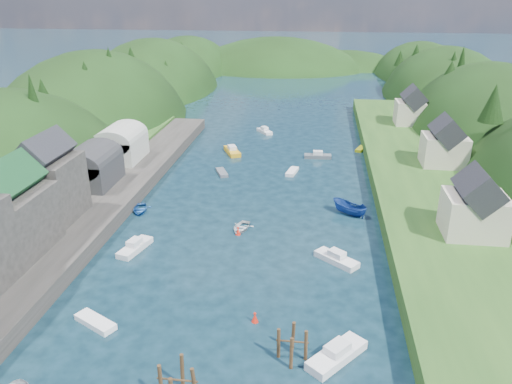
# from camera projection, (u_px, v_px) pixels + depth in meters

# --- Properties ---
(ground) EXTENTS (600.00, 600.00, 0.00)m
(ground) POSITION_uv_depth(u_px,v_px,m) (272.00, 167.00, 90.14)
(ground) COLOR black
(ground) RESTS_ON ground
(hillside_left) EXTENTS (44.00, 245.56, 52.00)m
(hillside_left) POSITION_uv_depth(u_px,v_px,m) (98.00, 156.00, 121.46)
(hillside_left) COLOR black
(hillside_left) RESTS_ON ground
(hillside_right) EXTENTS (36.00, 245.56, 48.00)m
(hillside_right) POSITION_uv_depth(u_px,v_px,m) (484.00, 170.00, 110.55)
(hillside_right) COLOR black
(hillside_right) RESTS_ON ground
(far_hills) EXTENTS (103.00, 68.00, 44.00)m
(far_hills) POSITION_uv_depth(u_px,v_px,m) (304.00, 93.00, 207.85)
(far_hills) COLOR black
(far_hills) RESTS_ON ground
(hill_trees) EXTENTS (90.26, 148.51, 12.68)m
(hill_trees) POSITION_uv_depth(u_px,v_px,m) (280.00, 89.00, 99.50)
(hill_trees) COLOR black
(hill_trees) RESTS_ON ground
(quay_left) EXTENTS (12.00, 110.00, 2.00)m
(quay_left) POSITION_uv_depth(u_px,v_px,m) (66.00, 227.00, 65.09)
(quay_left) COLOR #2D2B28
(quay_left) RESTS_ON ground
(terrace_left_grass) EXTENTS (12.00, 110.00, 2.50)m
(terrace_left_grass) POSITION_uv_depth(u_px,v_px,m) (16.00, 223.00, 65.82)
(terrace_left_grass) COLOR #234719
(terrace_left_grass) RESTS_ON ground
(boat_sheds) EXTENTS (7.00, 21.00, 7.50)m
(boat_sheds) POSITION_uv_depth(u_px,v_px,m) (106.00, 152.00, 81.13)
(boat_sheds) COLOR #2D2D30
(boat_sheds) RESTS_ON quay_left
(terrace_right) EXTENTS (16.00, 120.00, 2.40)m
(terrace_right) POSITION_uv_depth(u_px,v_px,m) (425.00, 187.00, 77.54)
(terrace_right) COLOR #234719
(terrace_right) RESTS_ON ground
(right_bank_cottages) EXTENTS (9.00, 59.24, 8.41)m
(right_bank_cottages) POSITION_uv_depth(u_px,v_px,m) (438.00, 144.00, 83.07)
(right_bank_cottages) COLOR beige
(right_bank_cottages) RESTS_ON terrace_right
(piling_cluster_far) EXTENTS (2.83, 2.68, 3.59)m
(piling_cluster_far) POSITION_uv_depth(u_px,v_px,m) (292.00, 347.00, 43.11)
(piling_cluster_far) COLOR #382314
(piling_cluster_far) RESTS_ON ground
(channel_buoy_near) EXTENTS (0.70, 0.70, 1.10)m
(channel_buoy_near) POSITION_uv_depth(u_px,v_px,m) (255.00, 318.00, 48.14)
(channel_buoy_near) COLOR red
(channel_buoy_near) RESTS_ON ground
(channel_buoy_far) EXTENTS (0.70, 0.70, 1.10)m
(channel_buoy_far) POSITION_uv_depth(u_px,v_px,m) (238.00, 231.00, 65.19)
(channel_buoy_far) COLOR red
(channel_buoy_far) RESTS_ON ground
(moored_boats) EXTENTS (36.69, 94.29, 2.17)m
(moored_boats) POSITION_uv_depth(u_px,v_px,m) (242.00, 245.00, 61.40)
(moored_boats) COLOR silver
(moored_boats) RESTS_ON ground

